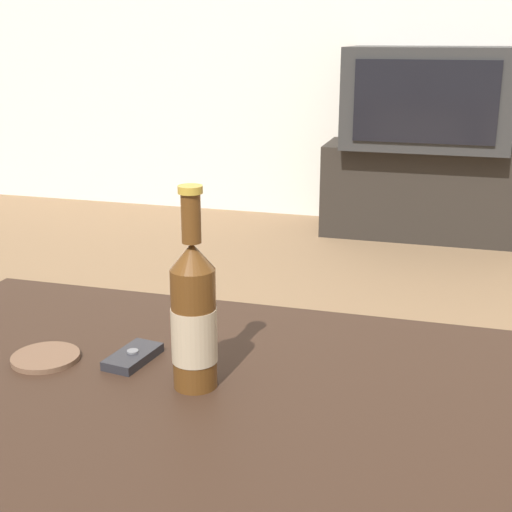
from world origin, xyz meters
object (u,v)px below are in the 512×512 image
Objects in this scene: tv_stand at (422,191)px; beer_bottle at (194,316)px; cell_phone at (133,356)px; television at (428,97)px.

beer_bottle is at bearing -93.51° from tv_stand.
cell_phone reaches higher than tv_stand.
beer_bottle is (-0.16, -2.67, -0.09)m from television.
television reaches higher than cell_phone.
beer_bottle reaches higher than cell_phone.
television is 2.65× the size of beer_bottle.
cell_phone is at bearing -96.14° from tv_stand.
television is 2.67m from beer_bottle.
television is 2.64m from cell_phone.
beer_bottle is (-0.16, -2.67, 0.36)m from tv_stand.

